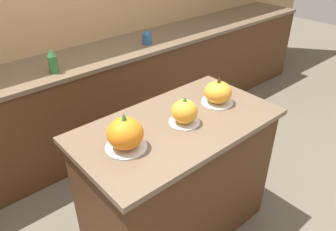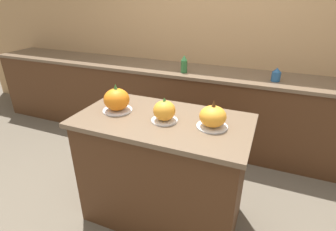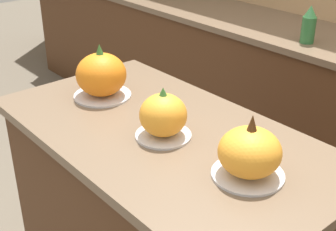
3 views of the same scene
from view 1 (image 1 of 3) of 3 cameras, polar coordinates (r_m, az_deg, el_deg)
ground_plane at (r=2.55m, az=1.43°, el=-18.75°), size 12.00×12.00×0.00m
wall_back at (r=3.11m, az=-19.72°, el=16.58°), size 8.00×0.06×2.50m
kitchen_island at (r=2.22m, az=1.59°, el=-11.15°), size 1.25×0.68×0.91m
back_counter at (r=3.11m, az=-14.73°, el=1.55°), size 6.00×0.60×0.92m
pumpkin_cake_left at (r=1.70m, az=-7.43°, el=-3.26°), size 0.22×0.22×0.21m
pumpkin_cake_center at (r=1.90m, az=2.90°, el=0.58°), size 0.18×0.18×0.17m
pumpkin_cake_right at (r=2.14m, az=8.69°, el=3.94°), size 0.21×0.21×0.19m
bottle_tall at (r=2.68m, az=-19.46°, el=8.90°), size 0.07×0.07×0.19m
bottle_short at (r=3.17m, az=-3.68°, el=13.45°), size 0.09×0.09×0.13m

